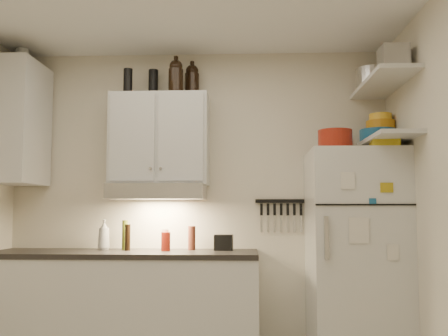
{
  "coord_description": "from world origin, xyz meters",
  "views": [
    {
      "loc": [
        0.41,
        -2.73,
        1.23
      ],
      "look_at": [
        0.25,
        0.9,
        1.55
      ],
      "focal_mm": 40.0,
      "sensor_mm": 36.0,
      "label": 1
    }
  ],
  "objects": [
    {
      "name": "back_wall",
      "position": [
        0.0,
        1.51,
        1.3
      ],
      "size": [
        3.2,
        0.02,
        2.6
      ],
      "primitive_type": "cube",
      "color": "beige",
      "rests_on": "ground"
    },
    {
      "name": "base_cabinet",
      "position": [
        -0.55,
        1.2,
        0.44
      ],
      "size": [
        2.1,
        0.6,
        0.88
      ],
      "primitive_type": "cube",
      "color": "silver",
      "rests_on": "floor"
    },
    {
      "name": "countertop",
      "position": [
        -0.55,
        1.2,
        0.9
      ],
      "size": [
        2.1,
        0.62,
        0.04
      ],
      "primitive_type": "cube",
      "color": "black",
      "rests_on": "base_cabinet"
    },
    {
      "name": "upper_cabinet",
      "position": [
        -0.3,
        1.33,
        1.83
      ],
      "size": [
        0.8,
        0.33,
        0.75
      ],
      "primitive_type": "cube",
      "color": "silver",
      "rests_on": "back_wall"
    },
    {
      "name": "side_cabinet",
      "position": [
        -1.44,
        1.2,
        1.95
      ],
      "size": [
        0.33,
        0.55,
        1.0
      ],
      "primitive_type": "cube",
      "color": "silver",
      "rests_on": "left_wall"
    },
    {
      "name": "range_hood",
      "position": [
        -0.3,
        1.27,
        1.39
      ],
      "size": [
        0.76,
        0.46,
        0.12
      ],
      "primitive_type": "cube",
      "color": "silver",
      "rests_on": "back_wall"
    },
    {
      "name": "fridge",
      "position": [
        1.25,
        1.16,
        0.85
      ],
      "size": [
        0.7,
        0.68,
        1.7
      ],
      "primitive_type": "cube",
      "color": "silver",
      "rests_on": "floor"
    },
    {
      "name": "shelf_hi",
      "position": [
        1.45,
        1.02,
        2.2
      ],
      "size": [
        0.3,
        0.95,
        0.03
      ],
      "primitive_type": "cube",
      "color": "silver",
      "rests_on": "right_wall"
    },
    {
      "name": "shelf_lo",
      "position": [
        1.45,
        1.02,
        1.76
      ],
      "size": [
        0.3,
        0.95,
        0.03
      ],
      "primitive_type": "cube",
      "color": "silver",
      "rests_on": "right_wall"
    },
    {
      "name": "knife_strip",
      "position": [
        0.7,
        1.49,
        1.32
      ],
      "size": [
        0.42,
        0.02,
        0.03
      ],
      "primitive_type": "cube",
      "color": "black",
      "rests_on": "back_wall"
    },
    {
      "name": "dutch_oven",
      "position": [
        1.09,
        1.07,
        1.78
      ],
      "size": [
        0.27,
        0.27,
        0.15
      ],
      "primitive_type": "cylinder",
      "rotation": [
        0.0,
        0.0,
        -0.03
      ],
      "color": "maroon",
      "rests_on": "fridge"
    },
    {
      "name": "book_stack",
      "position": [
        1.42,
        0.93,
        1.74
      ],
      "size": [
        0.22,
        0.26,
        0.08
      ],
      "primitive_type": "cube",
      "rotation": [
        0.0,
        0.0,
        -0.13
      ],
      "color": "#AF9415",
      "rests_on": "fridge"
    },
    {
      "name": "spice_jar",
      "position": [
        1.24,
        1.1,
        1.75
      ],
      "size": [
        0.06,
        0.06,
        0.09
      ],
      "primitive_type": "cylinder",
      "rotation": [
        0.0,
        0.0,
        -0.03
      ],
      "color": "silver",
      "rests_on": "fridge"
    },
    {
      "name": "stock_pot",
      "position": [
        1.45,
        1.33,
        2.31
      ],
      "size": [
        0.29,
        0.29,
        0.19
      ],
      "primitive_type": "cylinder",
      "rotation": [
        0.0,
        0.0,
        -0.09
      ],
      "color": "silver",
      "rests_on": "shelf_hi"
    },
    {
      "name": "tin_a",
      "position": [
        1.51,
        0.88,
        2.3
      ],
      "size": [
        0.18,
        0.16,
        0.18
      ],
      "primitive_type": "cube",
      "rotation": [
        0.0,
        0.0,
        0.0
      ],
      "color": "#AAAAAD",
      "rests_on": "shelf_hi"
    },
    {
      "name": "tin_b",
      "position": [
        1.46,
        0.76,
        2.31
      ],
      "size": [
        0.19,
        0.19,
        0.18
      ],
      "primitive_type": "cube",
      "rotation": [
        0.0,
        0.0,
        0.01
      ],
      "color": "#AAAAAD",
      "rests_on": "shelf_hi"
    },
    {
      "name": "bowl_teal",
      "position": [
        1.47,
        1.29,
        1.83
      ],
      "size": [
        0.29,
        0.29,
        0.11
      ],
      "primitive_type": "cylinder",
      "color": "#185786",
      "rests_on": "shelf_lo"
    },
    {
      "name": "bowl_orange",
      "position": [
        1.49,
        1.28,
        1.92
      ],
      "size": [
        0.23,
        0.23,
        0.07
      ],
      "primitive_type": "cylinder",
      "color": "#C87E12",
      "rests_on": "bowl_teal"
    },
    {
      "name": "bowl_yellow",
      "position": [
        1.49,
        1.28,
        1.99
      ],
      "size": [
        0.18,
        0.18,
        0.06
      ],
      "primitive_type": "cylinder",
      "color": "yellow",
      "rests_on": "bowl_orange"
    },
    {
      "name": "plates",
      "position": [
        1.49,
        1.09,
        1.8
      ],
      "size": [
        0.23,
        0.23,
        0.05
      ],
      "primitive_type": "cylinder",
      "rotation": [
        0.0,
        0.0,
        -0.09
      ],
      "color": "#185786",
      "rests_on": "shelf_lo"
    },
    {
      "name": "growler_a",
      "position": [
        -0.16,
        1.26,
        2.34
      ],
      "size": [
        0.14,
        0.14,
        0.29
      ],
      "primitive_type": null,
      "rotation": [
        0.0,
        0.0,
        -0.21
      ],
      "color": "black",
      "rests_on": "upper_cabinet"
    },
    {
      "name": "growler_b",
      "position": [
        -0.04,
        1.41,
        2.34
      ],
      "size": [
        0.13,
        0.13,
        0.29
      ],
      "primitive_type": null,
      "rotation": [
        0.0,
        0.0,
        -0.07
      ],
      "color": "black",
      "rests_on": "upper_cabinet"
    },
    {
      "name": "thermos_a",
      "position": [
        -0.37,
        1.4,
        2.32
      ],
      "size": [
        0.09,
        0.09,
        0.24
      ],
      "primitive_type": "cylinder",
      "rotation": [
        0.0,
        0.0,
        0.17
      ],
      "color": "black",
      "rests_on": "upper_cabinet"
    },
    {
      "name": "thermos_b",
      "position": [
        -0.57,
        1.28,
        2.31
      ],
      "size": [
        0.09,
        0.09,
        0.21
      ],
      "primitive_type": "cylinder",
      "rotation": [
        0.0,
        0.0,
        0.18
      ],
      "color": "black",
      "rests_on": "upper_cabinet"
    },
    {
      "name": "side_jar",
      "position": [
        -1.47,
        1.28,
        2.52
      ],
      "size": [
        0.13,
        0.13,
        0.14
      ],
      "primitive_type": "cylinder",
      "rotation": [
        0.0,
        0.0,
        0.28
      ],
      "color": "silver",
      "rests_on": "side_cabinet"
    },
    {
      "name": "soap_bottle",
      "position": [
        -0.75,
        1.33,
        1.06
      ],
      "size": [
        0.13,
        0.13,
        0.28
      ],
      "primitive_type": "imported",
      "rotation": [
        0.0,
        0.0,
        0.21
      ],
      "color": "silver",
      "rests_on": "countertop"
    },
    {
      "name": "pepper_mill",
      "position": [
        -0.03,
        1.34,
        1.02
      ],
      "size": [
        0.06,
        0.06,
        0.19
      ],
      "primitive_type": "cylinder",
      "rotation": [
        0.0,
        0.0,
        0.02
      ],
      "color": "brown",
      "rests_on": "countertop"
    },
    {
      "name": "oil_bottle",
      "position": [
        -0.58,
        1.34,
        1.04
      ],
      "size": [
        0.06,
        0.06,
        0.24
      ],
      "primitive_type": "cylinder",
      "rotation": [
        0.0,
        0.0,
        0.4
      ],
      "color": "#505A16",
      "rests_on": "countertop"
    },
    {
      "name": "vinegar_bottle",
      "position": [
        -0.54,
        1.26,
        1.02
      ],
      "size": [
        0.05,
        0.05,
        0.21
      ],
      "primitive_type": "cylinder",
      "rotation": [
        0.0,
        0.0,
        0.15
      ],
      "color": "black",
      "rests_on": "countertop"
    },
    {
      "name": "clear_bottle",
      "position": [
        -0.24,
        1.27,
        1.0
      ],
      "size": [
        0.06,
        0.06,
        0.17
      ],
      "primitive_type": "cylinder",
      "rotation": [
        0.0,
        0.0,
        -0.04
      ],
      "color": "silver",
      "rests_on": "countertop"
    },
    {
      "name": "red_jar",
      "position": [
        -0.23,
        1.23,
        0.99
      ],
      "size": [
        0.08,
        0.08,
        0.15
      ],
      "primitive_type": "cylinder",
      "rotation": [
        0.0,
        0.0,
        -0.14
      ],
      "color": "maroon",
      "rests_on": "countertop"
    },
    {
      "name": "caddy",
      "position": [
        0.23,
        1.32,
        0.98
      ],
      "size": [
        0.15,
        0.11,
        0.13
      ],
      "primitive_type": "cube",
      "rotation": [
        0.0,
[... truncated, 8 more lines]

